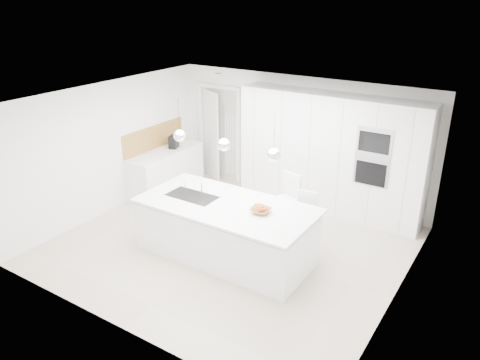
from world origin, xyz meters
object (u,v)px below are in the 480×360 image
Objects in this scene: fruit_bowl at (261,211)px; bar_stool_left at (287,209)px; island_base at (225,232)px; bar_stool_right at (302,223)px; espresso_machine at (174,142)px.

fruit_bowl is 0.26× the size of bar_stool_left.
island_base is 9.11× the size of fruit_bowl.
bar_stool_left reaches higher than fruit_bowl.
bar_stool_right is (0.98, 0.80, 0.08)m from island_base.
espresso_machine is at bearing 179.17° from bar_stool_left.
bar_stool_left is (3.13, -0.79, -0.44)m from espresso_machine.
fruit_bowl is at bearing 6.92° from island_base.
island_base is 1.16m from bar_stool_left.
fruit_bowl is 0.30× the size of bar_stool_right.
fruit_bowl is 0.97m from bar_stool_left.
bar_stool_left is at bearing 58.66° from island_base.
espresso_machine is 0.26× the size of bar_stool_right.
espresso_machine is (-2.53, 1.77, 0.60)m from island_base.
espresso_machine reaches higher than fruit_bowl.
island_base is 3.14m from espresso_machine.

